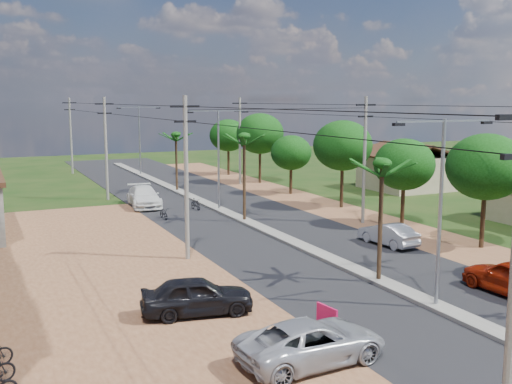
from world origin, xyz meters
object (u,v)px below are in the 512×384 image
Objects in this scene: car_parked_silver at (312,343)px; car_parked_dark at (197,297)px; roadside_sign at (327,318)px; car_white_far at (144,197)px; car_silver_mid at (388,235)px.

car_parked_dark reaches higher than car_parked_silver.
roadside_sign is at bearing -44.79° from car_parked_silver.
car_white_far is 4.84× the size of roadside_sign.
car_white_far is at bearing 80.97° from roadside_sign.
car_white_far reaches higher than car_silver_mid.
car_silver_mid is 17.50m from car_parked_silver.
roadside_sign is at bearing -122.65° from car_parked_dark.
car_parked_dark is at bearing 128.83° from roadside_sign.
car_white_far is 1.09× the size of car_parked_silver.
car_white_far is 1.23× the size of car_parked_dark.
car_silver_mid is 0.79× the size of car_parked_silver.
car_parked_dark reaches higher than roadside_sign.
car_silver_mid is 14.49m from roadside_sign.
car_parked_dark is 3.93× the size of roadside_sign.
car_parked_dark is (-1.94, 5.96, 0.06)m from car_parked_silver.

